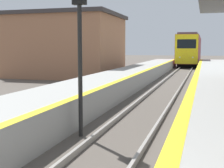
# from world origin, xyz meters

# --- Properties ---
(train) EXTENTS (2.68, 21.56, 4.28)m
(train) POSITION_xyz_m (0.00, 46.26, 2.18)
(train) COLOR black
(train) RESTS_ON ground
(signal_near) EXTENTS (0.36, 0.31, 4.51)m
(signal_near) POSITION_xyz_m (-1.20, 6.29, 3.15)
(signal_near) COLOR black
(signal_near) RESTS_ON ground
(station_building) EXTENTS (9.29, 7.75, 5.34)m
(station_building) POSITION_xyz_m (-9.57, 23.36, 2.68)
(station_building) COLOR #9E6B4C
(station_building) RESTS_ON ground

